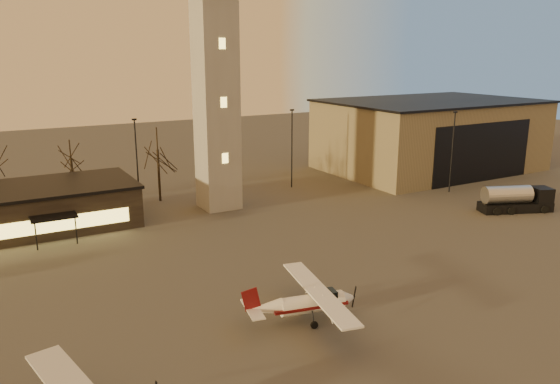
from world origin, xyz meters
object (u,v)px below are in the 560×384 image
control_tower (215,60)px  hangar (430,135)px  terminal (1,212)px  cessna_front (314,306)px  fuel_truck (515,201)px

control_tower → hangar: size_ratio=1.07×
control_tower → terminal: bearing=174.9°
cessna_front → fuel_truck: bearing=28.2°
hangar → fuel_truck: hangar is taller
fuel_truck → cessna_front: bearing=-141.4°
hangar → terminal: hangar is taller
cessna_front → fuel_truck: fuel_truck is taller
hangar → terminal: size_ratio=1.20×
terminal → control_tower: bearing=-5.1°
control_tower → hangar: control_tower is taller
terminal → fuel_truck: 53.63m
hangar → cessna_front: bearing=-142.3°
terminal → fuel_truck: size_ratio=3.10×
hangar → terminal: (-57.99, -2.00, -3.00)m
hangar → cessna_front: size_ratio=2.94×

